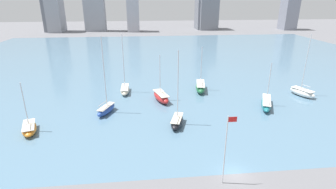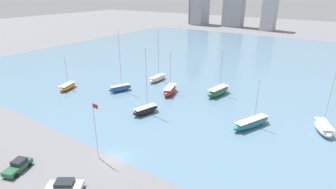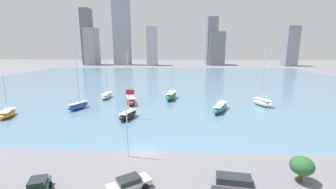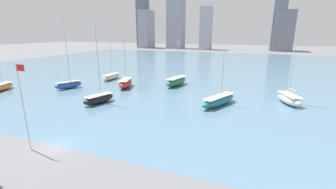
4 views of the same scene
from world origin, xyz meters
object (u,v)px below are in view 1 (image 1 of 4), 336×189
(sailboat_white, at_px, (302,92))
(sailboat_blue, at_px, (106,109))
(sailboat_cream, at_px, (125,89))
(sailboat_orange, at_px, (29,128))
(sailboat_black, at_px, (177,121))
(sailboat_green, at_px, (200,87))
(sailboat_teal, at_px, (266,103))
(flag_pole, at_px, (226,148))
(sailboat_red, at_px, (161,97))

(sailboat_white, height_order, sailboat_blue, sailboat_blue)
(sailboat_cream, bearing_deg, sailboat_orange, -129.65)
(sailboat_white, distance_m, sailboat_cream, 45.79)
(sailboat_black, xyz_separation_m, sailboat_green, (9.04, 19.45, 0.14))
(sailboat_teal, distance_m, sailboat_cream, 35.34)
(sailboat_white, xyz_separation_m, sailboat_green, (-25.04, 6.56, 0.09))
(sailboat_white, xyz_separation_m, sailboat_teal, (-12.36, -5.83, -0.09))
(sailboat_blue, bearing_deg, sailboat_black, -2.73)
(sailboat_white, bearing_deg, sailboat_teal, -177.12)
(flag_pole, distance_m, sailboat_red, 31.63)
(sailboat_white, bearing_deg, flag_pole, -157.10)
(sailboat_black, relative_size, sailboat_white, 0.96)
(sailboat_black, bearing_deg, sailboat_orange, -162.76)
(flag_pole, distance_m, sailboat_green, 37.60)
(sailboat_black, distance_m, sailboat_teal, 22.84)
(sailboat_black, relative_size, sailboat_green, 1.27)
(flag_pole, distance_m, sailboat_black, 18.55)
(sailboat_red, bearing_deg, sailboat_white, -16.91)
(sailboat_red, distance_m, sailboat_cream, 11.35)
(flag_pole, relative_size, sailboat_red, 0.90)
(sailboat_orange, relative_size, sailboat_cream, 0.63)
(flag_pole, bearing_deg, sailboat_black, 102.65)
(flag_pole, xyz_separation_m, sailboat_orange, (-31.88, 17.67, -4.68))
(sailboat_teal, relative_size, sailboat_blue, 0.61)
(flag_pole, bearing_deg, sailboat_green, 82.16)
(sailboat_black, distance_m, sailboat_blue, 16.26)
(sailboat_blue, bearing_deg, sailboat_cream, 98.87)
(sailboat_teal, xyz_separation_m, sailboat_green, (-12.69, 12.39, 0.18))
(flag_pole, height_order, sailboat_blue, sailboat_blue)
(sailboat_blue, bearing_deg, sailboat_green, 51.10)
(sailboat_red, distance_m, sailboat_blue, 13.77)
(sailboat_white, xyz_separation_m, sailboat_cream, (-45.23, 7.16, -0.12))
(sailboat_teal, height_order, sailboat_green, sailboat_green)
(sailboat_teal, xyz_separation_m, sailboat_orange, (-49.66, -6.93, -0.11))
(sailboat_cream, bearing_deg, sailboat_teal, -21.10)
(sailboat_white, bearing_deg, sailboat_orange, 169.25)
(flag_pole, bearing_deg, sailboat_blue, 126.70)
(sailboat_green, bearing_deg, sailboat_teal, -32.71)
(sailboat_orange, xyz_separation_m, sailboat_green, (36.97, 19.32, 0.29))
(sailboat_blue, xyz_separation_m, sailboat_cream, (3.40, 12.80, -0.11))
(sailboat_white, bearing_deg, sailboat_black, 178.33)
(sailboat_red, relative_size, sailboat_orange, 1.17)
(sailboat_red, height_order, sailboat_green, sailboat_green)
(sailboat_blue, distance_m, sailboat_cream, 13.24)
(sailboat_red, height_order, sailboat_orange, sailboat_red)
(sailboat_green, bearing_deg, sailboat_cream, -170.08)
(sailboat_teal, bearing_deg, sailboat_cream, -176.74)
(sailboat_red, height_order, sailboat_blue, sailboat_blue)
(sailboat_blue, bearing_deg, flag_pole, -29.53)
(sailboat_teal, relative_size, sailboat_green, 0.87)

